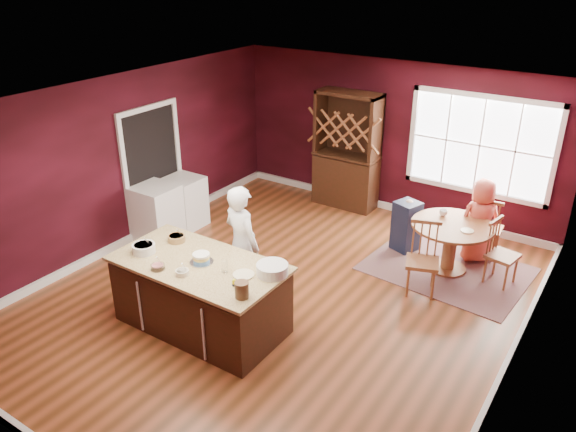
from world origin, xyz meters
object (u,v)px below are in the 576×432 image
object	(u,v)px
chair_east	(503,253)
seated_woman	(480,221)
washer	(157,214)
high_chair	(406,225)
hutch	(347,151)
dining_table	(451,238)
baker	(242,244)
layer_cake	(201,258)
toddler	(413,201)
chair_south	(423,259)
chair_north	(488,226)
kitchen_island	(201,296)
dryer	(184,202)

from	to	relation	value
chair_east	seated_woman	xyz separation A→B (m)	(-0.50, 0.49, 0.17)
washer	high_chair	bearing A→B (deg)	28.48
hutch	washer	world-z (taller)	hutch
dining_table	high_chair	world-z (taller)	high_chair
baker	seated_woman	xyz separation A→B (m)	(2.33, 2.80, -0.16)
layer_cake	chair_east	xyz separation A→B (m)	(2.83, 3.09, -0.49)
hutch	chair_east	bearing A→B (deg)	-21.31
layer_cake	toddler	size ratio (longest dim) A/B	1.11
chair_south	seated_woman	size ratio (longest dim) A/B	0.79
chair_south	hutch	xyz separation A→B (m)	(-2.30, 2.09, 0.54)
seated_woman	toddler	distance (m)	1.02
chair_south	chair_north	size ratio (longest dim) A/B	1.02
chair_south	washer	size ratio (longest dim) A/B	1.11
baker	high_chair	distance (m)	2.85
kitchen_island	chair_south	size ratio (longest dim) A/B	2.06
layer_cake	toddler	world-z (taller)	layer_cake
chair_south	high_chair	bearing A→B (deg)	103.01
baker	seated_woman	size ratio (longest dim) A/B	1.25
baker	high_chair	world-z (taller)	baker
baker	layer_cake	distance (m)	0.80
toddler	high_chair	bearing A→B (deg)	-107.02
chair_east	dryer	world-z (taller)	chair_east
chair_north	seated_woman	distance (m)	0.27
layer_cake	chair_north	xyz separation A→B (m)	(2.41, 3.80, -0.47)
seated_woman	high_chair	size ratio (longest dim) A/B	1.54
kitchen_island	seated_woman	world-z (taller)	seated_woman
baker	dryer	size ratio (longest dim) A/B	1.88
kitchen_island	dining_table	size ratio (longest dim) A/B	1.81
dining_table	seated_woman	bearing A→B (deg)	65.27
chair_south	hutch	distance (m)	3.15
dining_table	dryer	world-z (taller)	dryer
dining_table	baker	size ratio (longest dim) A/B	0.72
kitchen_island	chair_north	xyz separation A→B (m)	(2.45, 3.82, 0.07)
chair_south	toddler	world-z (taller)	chair_south
kitchen_island	high_chair	size ratio (longest dim) A/B	2.51
kitchen_island	seated_woman	bearing A→B (deg)	56.74
dining_table	chair_south	xyz separation A→B (m)	(-0.12, -0.81, -0.02)
kitchen_island	layer_cake	bearing A→B (deg)	31.01
dining_table	high_chair	xyz separation A→B (m)	(-0.78, 0.24, -0.11)
kitchen_island	high_chair	distance (m)	3.57
dryer	washer	bearing A→B (deg)	-90.00
kitchen_island	washer	world-z (taller)	washer
washer	dining_table	bearing A→B (deg)	21.22
baker	seated_woman	bearing A→B (deg)	-115.27
chair_north	layer_cake	bearing A→B (deg)	52.90
chair_east	high_chair	world-z (taller)	chair_east
toddler	hutch	size ratio (longest dim) A/B	0.12
chair_south	high_chair	xyz separation A→B (m)	(-0.67, 1.05, -0.09)
chair_north	dryer	bearing A→B (deg)	16.32
kitchen_island	layer_cake	xyz separation A→B (m)	(0.03, 0.02, 0.54)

